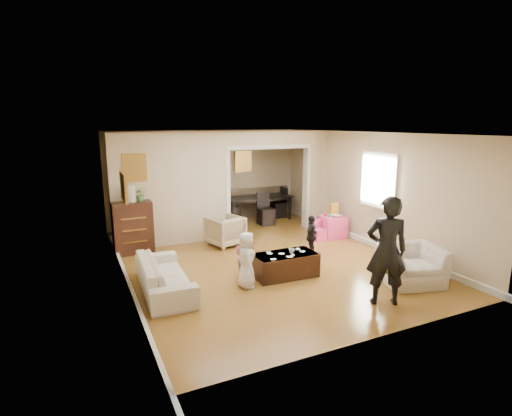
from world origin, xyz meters
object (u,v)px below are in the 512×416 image
adult_person (387,251)px  child_toddler (311,236)px  armchair_front (410,265)px  dining_table (256,208)px  child_kneel_b (244,255)px  armchair_back (225,231)px  play_table (332,227)px  table_lamp (131,194)px  child_kneel_a (246,260)px  coffee_cup (291,251)px  cyan_cup (330,215)px  coffee_table (285,265)px  dresser (133,228)px  sofa (164,275)px

adult_person → child_toddler: 2.45m
armchair_front → dining_table: bearing=111.7°
dining_table → child_kneel_b: (-2.09, -3.94, 0.06)m
armchair_back → play_table: (2.65, -0.51, -0.07)m
adult_person → child_kneel_b: 2.54m
child_kneel_b → armchair_back: bearing=-28.3°
table_lamp → child_kneel_a: bearing=-61.6°
play_table → armchair_back: bearing=169.1°
armchair_back → play_table: bearing=152.0°
play_table → adult_person: (-1.46, -3.42, 0.60)m
dining_table → coffee_cup: bearing=-106.8°
child_kneel_a → child_kneel_b: size_ratio=1.19×
cyan_cup → child_kneel_b: size_ratio=0.10×
play_table → child_kneel_a: size_ratio=0.57×
armchair_front → coffee_cup: bearing=163.3°
armchair_back → armchair_front: (2.19, -3.49, -0.01)m
table_lamp → coffee_table: (2.34, -2.61, -1.10)m
dresser → coffee_cup: 3.61m
armchair_front → table_lamp: bearing=154.5°
sofa → dresser: size_ratio=1.69×
coffee_table → table_lamp: bearing=131.9°
table_lamp → coffee_cup: table_lamp is taller
sofa → coffee_cup: 2.31m
armchair_back → child_kneel_a: size_ratio=0.76×
play_table → child_kneel_a: (-3.17, -1.92, 0.22)m
adult_person → cyan_cup: bearing=-85.2°
dresser → dining_table: 4.07m
coffee_table → sofa: bearing=172.5°
adult_person → child_kneel_a: size_ratio=1.77×
dresser → play_table: 4.74m
dresser → adult_person: size_ratio=0.65×
armchair_back → adult_person: 4.14m
armchair_back → cyan_cup: bearing=150.5°
dresser → cyan_cup: dresser is taller
coffee_table → cyan_cup: (2.22, 1.72, 0.36)m
armchair_back → coffee_table: size_ratio=0.64×
child_toddler → armchair_back: bearing=-85.6°
coffee_table → play_table: play_table is taller
armchair_front → coffee_table: (-1.86, 1.21, -0.12)m
adult_person → dining_table: bearing=-68.4°
table_lamp → child_toddler: (3.39, -1.86, -0.87)m
play_table → adult_person: size_ratio=0.32×
child_kneel_a → child_kneel_b: child_kneel_a is taller
table_lamp → dining_table: bearing=23.6°
coffee_cup → child_toddler: size_ratio=0.12×
coffee_cup → cyan_cup: bearing=39.9°
adult_person → play_table: bearing=-86.4°
sofa → play_table: sofa is taller
dresser → child_kneel_a: dresser is taller
dresser → cyan_cup: 4.65m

